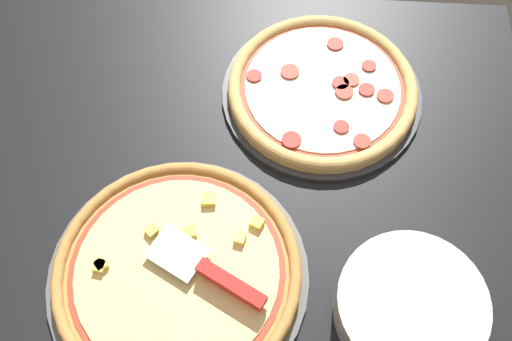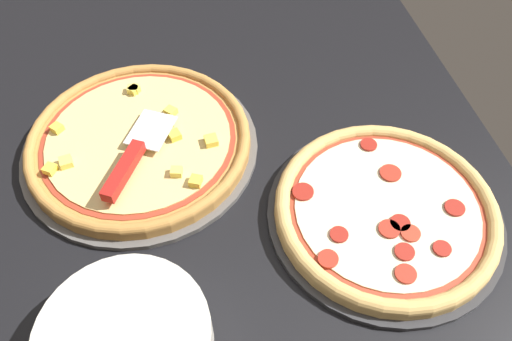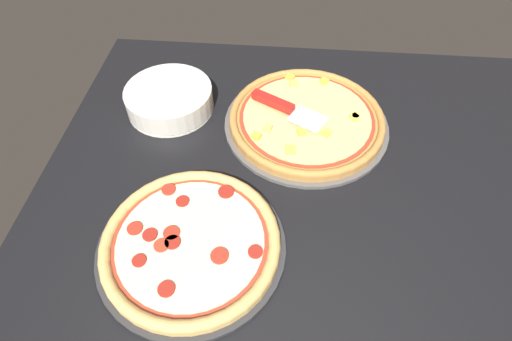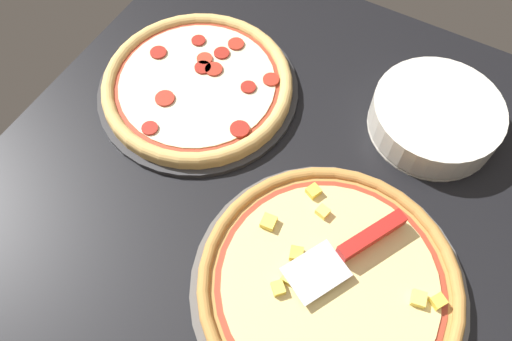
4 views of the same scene
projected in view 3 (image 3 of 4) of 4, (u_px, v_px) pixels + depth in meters
The scene contains 7 objects.
ground_plane at pixel (310, 172), 96.28cm from camera, with size 126.05×99.56×3.60cm, color black.
pizza_pan_front at pixel (306, 124), 103.73cm from camera, with size 42.34×42.34×1.00cm, color #565451.
pizza_front at pixel (307, 118), 102.26cm from camera, with size 39.80×39.80×3.37cm.
pizza_pan_back at pixel (192, 246), 80.72cm from camera, with size 38.18×38.18×1.00cm, color #2D2D30.
pizza_back at pixel (191, 242), 79.37cm from camera, with size 35.89×35.89×2.73cm.
serving_spatula at pixel (280, 105), 101.43cm from camera, with size 20.13×13.67×2.00cm.
plate_stack at pixel (170, 99), 106.03cm from camera, with size 22.97×22.97×6.30cm.
Camera 3 is at (7.56, 62.40, 72.28)cm, focal length 28.00 mm.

